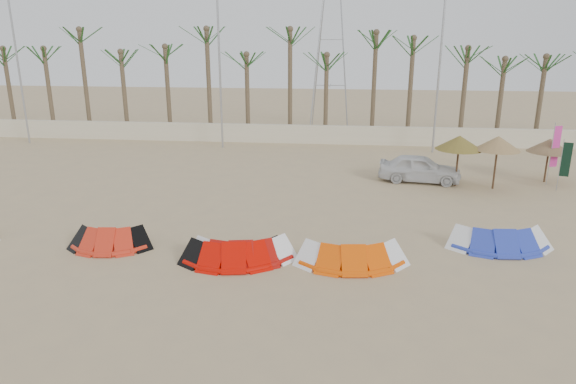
# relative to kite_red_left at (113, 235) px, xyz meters

# --- Properties ---
(ground) EXTENTS (120.00, 120.00, 0.00)m
(ground) POSITION_rel_kite_red_left_xyz_m (6.07, -2.84, -0.42)
(ground) COLOR tan
(ground) RESTS_ON ground
(boundary_wall) EXTENTS (60.00, 0.30, 1.30)m
(boundary_wall) POSITION_rel_kite_red_left_xyz_m (6.07, 19.16, 0.23)
(boundary_wall) COLOR beige
(boundary_wall) RESTS_ON ground
(palm_line) EXTENTS (52.00, 4.00, 7.70)m
(palm_line) POSITION_rel_kite_red_left_xyz_m (6.74, 20.66, 6.03)
(palm_line) COLOR brown
(palm_line) RESTS_ON ground
(lamp_a) EXTENTS (1.25, 0.14, 11.00)m
(lamp_a) POSITION_rel_kite_red_left_xyz_m (-13.89, 17.16, 5.35)
(lamp_a) COLOR #A5A8AD
(lamp_a) RESTS_ON ground
(lamp_b) EXTENTS (1.25, 0.14, 11.00)m
(lamp_b) POSITION_rel_kite_red_left_xyz_m (0.11, 17.16, 5.35)
(lamp_b) COLOR #A5A8AD
(lamp_b) RESTS_ON ground
(lamp_c) EXTENTS (1.25, 0.14, 11.00)m
(lamp_c) POSITION_rel_kite_red_left_xyz_m (14.11, 17.16, 5.35)
(lamp_c) COLOR #A5A8AD
(lamp_c) RESTS_ON ground
(pylon) EXTENTS (3.00, 3.00, 14.00)m
(pylon) POSITION_rel_kite_red_left_xyz_m (7.07, 25.16, -0.42)
(pylon) COLOR #A5A8AD
(pylon) RESTS_ON ground
(kite_red_left) EXTENTS (3.02, 1.76, 0.90)m
(kite_red_left) POSITION_rel_kite_red_left_xyz_m (0.00, 0.00, 0.00)
(kite_red_left) COLOR red
(kite_red_left) RESTS_ON ground
(kite_red_mid) EXTENTS (3.73, 2.05, 0.90)m
(kite_red_mid) POSITION_rel_kite_red_left_xyz_m (4.70, -0.63, 0.00)
(kite_red_mid) COLOR #CF0900
(kite_red_mid) RESTS_ON ground
(kite_red_right) EXTENTS (3.78, 2.04, 0.90)m
(kite_red_right) POSITION_rel_kite_red_left_xyz_m (4.90, -0.43, 0.01)
(kite_red_right) COLOR #AA0E09
(kite_red_right) RESTS_ON ground
(kite_orange) EXTENTS (3.74, 1.86, 0.90)m
(kite_orange) POSITION_rel_kite_red_left_xyz_m (8.62, -0.39, 0.01)
(kite_orange) COLOR #F74F03
(kite_orange) RESTS_ON ground
(kite_blue) EXTENTS (3.64, 1.74, 0.90)m
(kite_blue) POSITION_rel_kite_red_left_xyz_m (13.93, 1.55, 0.00)
(kite_blue) COLOR #273BB7
(kite_blue) RESTS_ON ground
(parasol_left) EXTENTS (2.31, 2.31, 2.59)m
(parasol_left) POSITION_rel_kite_red_left_xyz_m (13.98, 9.36, 1.82)
(parasol_left) COLOR #4C331E
(parasol_left) RESTS_ON ground
(parasol_mid) EXTENTS (2.16, 2.16, 2.67)m
(parasol_mid) POSITION_rel_kite_red_left_xyz_m (15.75, 9.03, 1.90)
(parasol_mid) COLOR #4C331E
(parasol_mid) RESTS_ON ground
(parasol_right) EXTENTS (2.19, 2.19, 2.29)m
(parasol_right) POSITION_rel_kite_red_left_xyz_m (18.77, 10.61, 1.52)
(parasol_right) COLOR #4C331E
(parasol_right) RESTS_ON ground
(flag_pink) EXTENTS (0.44, 0.14, 3.22)m
(flag_pink) POSITION_rel_kite_red_left_xyz_m (18.83, 10.01, 1.50)
(flag_pink) COLOR #A5A8AD
(flag_pink) RESTS_ON ground
(flag_green) EXTENTS (0.44, 0.17, 2.58)m
(flag_green) POSITION_rel_kite_red_left_xyz_m (18.95, 9.00, 1.12)
(flag_green) COLOR #A5A8AD
(flag_green) RESTS_ON ground
(car) EXTENTS (4.38, 2.26, 1.42)m
(car) POSITION_rel_kite_red_left_xyz_m (12.25, 9.97, 0.30)
(car) COLOR silver
(car) RESTS_ON ground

